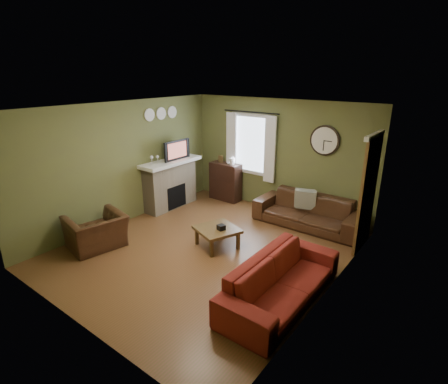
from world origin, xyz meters
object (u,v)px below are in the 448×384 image
Objects in this scene: sofa_brown at (308,211)px; armchair at (96,232)px; sofa_red at (282,280)px; coffee_table at (217,237)px; bookshelf at (225,182)px.

sofa_brown reaches higher than armchair.
sofa_red reaches higher than coffee_table.
coffee_table is (1.79, 1.39, -0.13)m from armchair.
sofa_brown is (2.39, -0.24, -0.15)m from bookshelf.
sofa_brown is 2.29× the size of armchair.
bookshelf is at bearing 174.27° from sofa_brown.
sofa_brown reaches higher than coffee_table.
bookshelf is 0.43× the size of sofa_red.
sofa_brown is 4.31m from armchair.
bookshelf is 3.58m from armchair.
armchair is 2.27m from coffee_table.
bookshelf is at bearing 47.74° from sofa_red.
sofa_red is (0.81, -2.66, -0.00)m from sofa_brown.
bookshelf is 2.40m from sofa_brown.
coffee_table is (-1.76, 0.73, -0.14)m from sofa_red.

